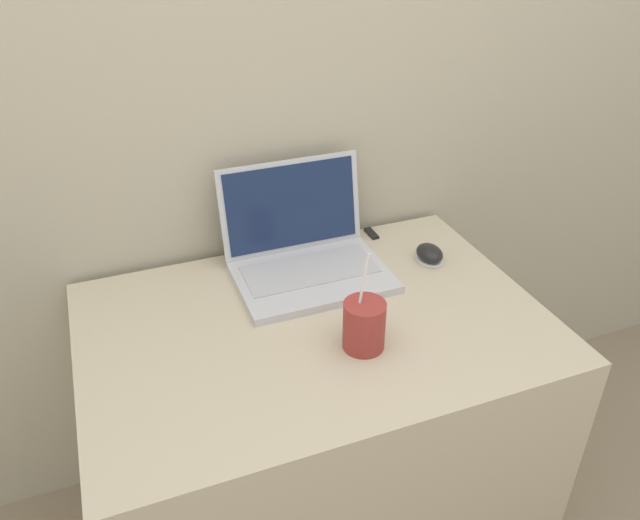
% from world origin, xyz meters
% --- Properties ---
extents(wall_back, '(7.00, 0.04, 2.50)m').
position_xyz_m(wall_back, '(0.00, 0.76, 1.25)').
color(wall_back, '#BCB299').
rests_on(wall_back, ground_plane).
extents(desk, '(1.04, 0.72, 0.71)m').
position_xyz_m(desk, '(0.00, 0.36, 0.36)').
color(desk, beige).
rests_on(desk, ground_plane).
extents(laptop, '(0.37, 0.32, 0.25)m').
position_xyz_m(laptop, '(0.05, 0.57, 0.77)').
color(laptop, silver).
rests_on(laptop, desk).
extents(drink_cup, '(0.09, 0.09, 0.22)m').
position_xyz_m(drink_cup, '(0.06, 0.24, 0.77)').
color(drink_cup, '#9E332D').
rests_on(drink_cup, desk).
extents(computer_mouse, '(0.07, 0.09, 0.04)m').
position_xyz_m(computer_mouse, '(0.37, 0.50, 0.73)').
color(computer_mouse, white).
rests_on(computer_mouse, desk).
extents(usb_stick, '(0.02, 0.06, 0.01)m').
position_xyz_m(usb_stick, '(0.29, 0.68, 0.72)').
color(usb_stick, black).
rests_on(usb_stick, desk).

